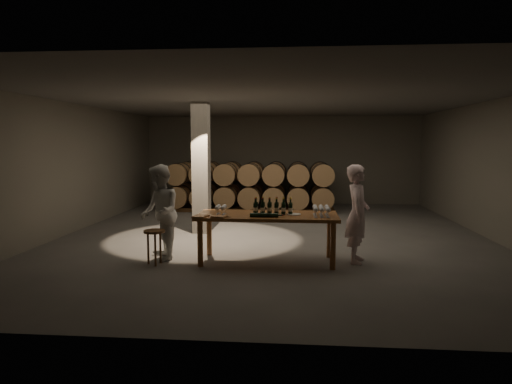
# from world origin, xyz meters

# --- Properties ---
(room) EXTENTS (12.00, 12.00, 12.00)m
(room) POSITION_xyz_m (-1.80, 0.20, 1.60)
(room) COLOR #54514F
(room) RESTS_ON ground
(tasting_table) EXTENTS (2.60, 1.10, 0.90)m
(tasting_table) POSITION_xyz_m (0.00, -2.50, 0.80)
(tasting_table) COLOR brown
(tasting_table) RESTS_ON ground
(barrel_stack_back) EXTENTS (5.48, 0.95, 1.57)m
(barrel_stack_back) POSITION_xyz_m (-0.96, 5.20, 0.83)
(barrel_stack_back) COLOR #53371C
(barrel_stack_back) RESTS_ON ground
(barrel_stack_front) EXTENTS (5.48, 0.95, 1.57)m
(barrel_stack_front) POSITION_xyz_m (-0.96, 3.80, 0.83)
(barrel_stack_front) COLOR #53371C
(barrel_stack_front) RESTS_ON ground
(bottle_cluster) EXTENTS (0.73, 0.23, 0.31)m
(bottle_cluster) POSITION_xyz_m (0.10, -2.43, 1.01)
(bottle_cluster) COLOR black
(bottle_cluster) RESTS_ON tasting_table
(lying_bottles) EXTENTS (0.59, 0.07, 0.07)m
(lying_bottles) POSITION_xyz_m (-0.02, -2.84, 0.94)
(lying_bottles) COLOR black
(lying_bottles) RESTS_ON tasting_table
(glass_cluster_left) EXTENTS (0.19, 0.30, 0.17)m
(glass_cluster_left) POSITION_xyz_m (-0.86, -2.58, 1.02)
(glass_cluster_left) COLOR silver
(glass_cluster_left) RESTS_ON tasting_table
(glass_cluster_right) EXTENTS (0.31, 0.53, 0.18)m
(glass_cluster_right) POSITION_xyz_m (0.99, -2.58, 1.03)
(glass_cluster_right) COLOR silver
(glass_cluster_right) RESTS_ON tasting_table
(plate) EXTENTS (0.25, 0.25, 0.01)m
(plate) POSITION_xyz_m (0.50, -2.51, 0.91)
(plate) COLOR silver
(plate) RESTS_ON tasting_table
(notebook_near) EXTENTS (0.30, 0.26, 0.03)m
(notebook_near) POSITION_xyz_m (-0.83, -2.95, 0.92)
(notebook_near) COLOR #8F5C34
(notebook_near) RESTS_ON tasting_table
(notebook_corner) EXTENTS (0.29, 0.34, 0.03)m
(notebook_corner) POSITION_xyz_m (-1.17, -2.91, 0.91)
(notebook_corner) COLOR #8F5C34
(notebook_corner) RESTS_ON tasting_table
(pen) EXTENTS (0.13, 0.04, 0.01)m
(pen) POSITION_xyz_m (-0.68, -2.91, 0.91)
(pen) COLOR black
(pen) RESTS_ON tasting_table
(stool) EXTENTS (0.38, 0.38, 0.64)m
(stool) POSITION_xyz_m (-2.04, -2.87, 0.52)
(stool) COLOR #53371C
(stool) RESTS_ON ground
(person_man) EXTENTS (0.54, 0.73, 1.82)m
(person_man) POSITION_xyz_m (1.66, -2.38, 0.91)
(person_man) COLOR white
(person_man) RESTS_ON ground
(person_woman) EXTENTS (1.00, 1.09, 1.82)m
(person_woman) POSITION_xyz_m (-2.04, -2.51, 0.91)
(person_woman) COLOR silver
(person_woman) RESTS_ON ground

